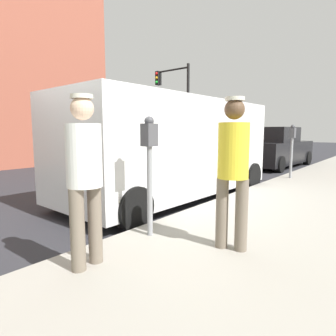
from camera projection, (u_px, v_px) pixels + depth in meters
ground_plane at (104, 220)px, 4.86m from camera, size 80.00×80.00×0.00m
parking_meter_near at (149, 156)px, 3.62m from camera, size 0.14×0.18×1.52m
parking_meter_far at (292, 142)px, 8.19m from camera, size 0.14×0.18×1.52m
pedestrian_in_white at (84, 171)px, 2.77m from camera, size 0.34×0.36×1.68m
pedestrian_in_yellow at (233, 164)px, 3.20m from camera, size 0.35×0.34×1.70m
parked_van at (173, 146)px, 6.39m from camera, size 2.23×5.25×2.15m
parked_sedan_ahead at (274, 149)px, 12.13m from camera, size 2.08×4.46×1.65m
traffic_light_corner at (176, 96)px, 16.71m from camera, size 2.48×0.42×5.20m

